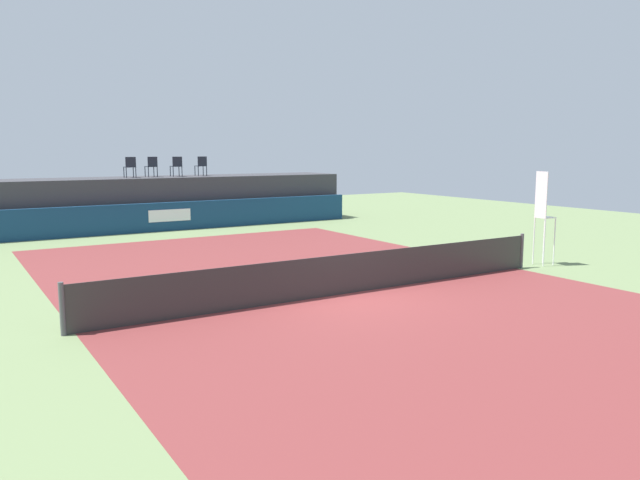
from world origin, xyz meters
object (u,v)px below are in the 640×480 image
(umpire_chair, at_px, (543,212))
(net_post_far, at_px, (522,251))
(spectator_chair_center, at_px, (176,165))
(spectator_chair_right, at_px, (201,165))
(spectator_chair_far_left, at_px, (130,166))
(spectator_chair_left, at_px, (152,166))
(net_post_near, at_px, (62,309))

(umpire_chair, relative_size, net_post_far, 2.76)
(spectator_chair_center, relative_size, spectator_chair_right, 1.00)
(spectator_chair_far_left, height_order, spectator_chair_right, same)
(spectator_chair_left, relative_size, spectator_chair_center, 1.00)
(spectator_chair_right, bearing_deg, umpire_chair, -73.03)
(spectator_chair_far_left, bearing_deg, net_post_near, -109.53)
(spectator_chair_left, bearing_deg, spectator_chair_far_left, -164.04)
(spectator_chair_center, distance_m, spectator_chair_right, 1.20)
(net_post_near, bearing_deg, spectator_chair_right, 60.48)
(spectator_chair_right, height_order, net_post_near, spectator_chair_right)
(umpire_chair, height_order, net_post_far, umpire_chair)
(spectator_chair_left, bearing_deg, spectator_chair_right, -2.89)
(spectator_chair_center, distance_m, net_post_near, 17.01)
(net_post_far, bearing_deg, umpire_chair, 0.71)
(umpire_chair, bearing_deg, spectator_chair_far_left, 117.79)
(spectator_chair_left, bearing_deg, umpire_chair, -65.74)
(spectator_chair_left, bearing_deg, net_post_near, -112.50)
(spectator_chair_far_left, height_order, net_post_far, spectator_chair_far_left)
(net_post_far, bearing_deg, spectator_chair_center, 108.19)
(spectator_chair_center, bearing_deg, net_post_near, -116.10)
(spectator_chair_right, xyz_separation_m, net_post_near, (-8.62, -15.22, -2.19))
(spectator_chair_center, relative_size, net_post_far, 0.89)
(spectator_chair_right, distance_m, umpire_chair, 15.94)
(spectator_chair_center, distance_m, umpire_chair, 16.26)
(spectator_chair_far_left, height_order, umpire_chair, spectator_chair_far_left)
(spectator_chair_right, distance_m, net_post_far, 15.84)
(spectator_chair_far_left, relative_size, net_post_near, 0.89)
(spectator_chair_left, bearing_deg, spectator_chair_center, -9.85)
(spectator_chair_right, bearing_deg, net_post_far, -76.04)
(spectator_chair_right, relative_size, net_post_far, 0.89)
(spectator_chair_far_left, bearing_deg, umpire_chair, -62.21)
(spectator_chair_center, relative_size, umpire_chair, 0.32)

